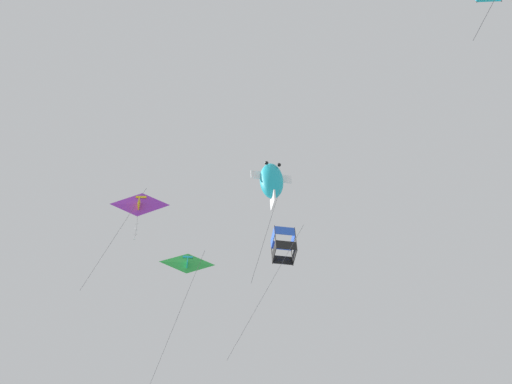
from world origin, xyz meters
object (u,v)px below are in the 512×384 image
object	(u,v)px
kite_delta_mid_left	(187,264)
kite_fish_near_right	(272,181)
kite_box_far_centre	(284,246)
kite_delta_upper_right	(139,204)

from	to	relation	value
kite_delta_mid_left	kite_fish_near_right	bearing A→B (deg)	117.22
kite_fish_near_right	kite_box_far_centre	bearing A→B (deg)	-108.34
kite_box_far_centre	kite_delta_upper_right	bearing A→B (deg)	10.78
kite_delta_mid_left	kite_delta_upper_right	bearing A→B (deg)	7.09
kite_delta_mid_left	kite_box_far_centre	xyz separation A→B (m)	(2.89, -4.14, 2.41)
kite_delta_upper_right	kite_delta_mid_left	world-z (taller)	kite_delta_upper_right
kite_box_far_centre	kite_delta_mid_left	bearing A→B (deg)	14.02
kite_box_far_centre	kite_fish_near_right	bearing A→B (deg)	74.80
kite_fish_near_right	kite_box_far_centre	size ratio (longest dim) A/B	0.79
kite_delta_mid_left	kite_box_far_centre	bearing A→B (deg)	-163.25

